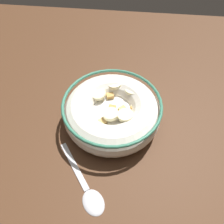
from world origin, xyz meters
The scene contains 3 objects.
ground_plane centered at (0.00, 0.00, -1.00)cm, with size 90.84×90.84×2.00cm, color #472B19.
cereal_bowl centered at (0.01, 0.00, 3.16)cm, with size 19.20×19.20×5.91cm.
spoon centered at (-15.29, 2.25, 0.35)cm, with size 13.20×10.69×0.80cm.
Camera 1 is at (-26.70, -2.95, 37.53)cm, focal length 35.41 mm.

